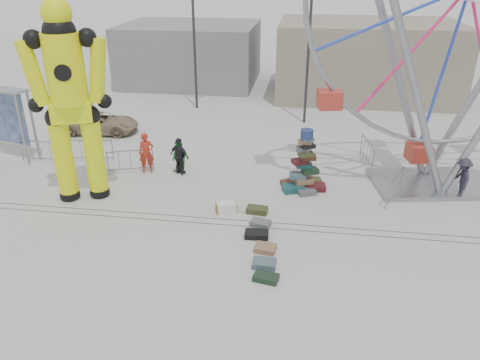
# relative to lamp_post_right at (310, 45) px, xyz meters

# --- Properties ---
(ground) EXTENTS (90.00, 90.00, 0.00)m
(ground) POSITION_rel_lamp_post_right_xyz_m (-3.09, -13.00, -4.48)
(ground) COLOR #9E9E99
(ground) RESTS_ON ground
(track_line_near) EXTENTS (40.00, 0.04, 0.01)m
(track_line_near) POSITION_rel_lamp_post_right_xyz_m (-3.09, -12.40, -4.48)
(track_line_near) COLOR #47443F
(track_line_near) RESTS_ON ground
(track_line_far) EXTENTS (40.00, 0.04, 0.01)m
(track_line_far) POSITION_rel_lamp_post_right_xyz_m (-3.09, -12.00, -4.48)
(track_line_far) COLOR #47443F
(track_line_far) RESTS_ON ground
(building_right) EXTENTS (12.00, 8.00, 5.00)m
(building_right) POSITION_rel_lamp_post_right_xyz_m (3.91, 7.00, -1.98)
(building_right) COLOR gray
(building_right) RESTS_ON ground
(building_left) EXTENTS (10.00, 8.00, 4.40)m
(building_left) POSITION_rel_lamp_post_right_xyz_m (-9.09, 9.00, -2.28)
(building_left) COLOR gray
(building_left) RESTS_ON ground
(lamp_post_right) EXTENTS (1.41, 0.25, 8.00)m
(lamp_post_right) POSITION_rel_lamp_post_right_xyz_m (0.00, 0.00, 0.00)
(lamp_post_right) COLOR #2D2D30
(lamp_post_right) RESTS_ON ground
(lamp_post_left) EXTENTS (1.41, 0.25, 8.00)m
(lamp_post_left) POSITION_rel_lamp_post_right_xyz_m (-7.00, 2.00, 0.00)
(lamp_post_left) COLOR #2D2D30
(lamp_post_left) RESTS_ON ground
(suitcase_tower) EXTENTS (1.97, 1.71, 2.64)m
(suitcase_tower) POSITION_rel_lamp_post_right_xyz_m (0.02, -8.95, -3.74)
(suitcase_tower) COLOR #1A4D4E
(suitcase_tower) RESTS_ON ground
(crash_test_dummy) EXTENTS (3.11, 1.61, 7.92)m
(crash_test_dummy) POSITION_rel_lamp_post_right_xyz_m (-8.78, -11.00, -0.31)
(crash_test_dummy) COLOR black
(crash_test_dummy) RESTS_ON ground
(ferris_wheel) EXTENTS (11.94, 3.82, 14.04)m
(ferris_wheel) POSITION_rel_lamp_post_right_xyz_m (5.51, -7.87, 2.43)
(ferris_wheel) COLOR gray
(ferris_wheel) RESTS_ON ground
(steamer_trunk) EXTENTS (0.90, 0.70, 0.37)m
(steamer_trunk) POSITION_rel_lamp_post_right_xyz_m (-2.86, -11.39, -4.30)
(steamer_trunk) COLOR silver
(steamer_trunk) RESTS_ON ground
(row_case_0) EXTENTS (0.84, 0.54, 0.23)m
(row_case_0) POSITION_rel_lamp_post_right_xyz_m (-1.67, -11.32, -4.37)
(row_case_0) COLOR #3B3E1F
(row_case_0) RESTS_ON ground
(row_case_1) EXTENTS (0.80, 0.63, 0.20)m
(row_case_1) POSITION_rel_lamp_post_right_xyz_m (-1.44, -12.27, -4.38)
(row_case_1) COLOR #5B5E63
(row_case_1) RESTS_ON ground
(row_case_2) EXTENTS (0.85, 0.54, 0.21)m
(row_case_2) POSITION_rel_lamp_post_right_xyz_m (-1.50, -13.05, -4.38)
(row_case_2) COLOR black
(row_case_2) RESTS_ON ground
(row_case_3) EXTENTS (0.77, 0.63, 0.19)m
(row_case_3) POSITION_rel_lamp_post_right_xyz_m (-1.12, -13.86, -4.38)
(row_case_3) COLOR #8F6849
(row_case_3) RESTS_ON ground
(row_case_4) EXTENTS (0.76, 0.54, 0.21)m
(row_case_4) POSITION_rel_lamp_post_right_xyz_m (-1.07, -14.74, -4.38)
(row_case_4) COLOR #496068
(row_case_4) RESTS_ON ground
(row_case_5) EXTENTS (0.83, 0.58, 0.18)m
(row_case_5) POSITION_rel_lamp_post_right_xyz_m (-0.95, -15.43, -4.39)
(row_case_5) COLOR #1A2F1D
(row_case_5) RESTS_ON ground
(barricade_dummy_a) EXTENTS (2.00, 0.17, 1.10)m
(barricade_dummy_a) POSITION_rel_lamp_post_right_xyz_m (-12.43, -7.85, -3.93)
(barricade_dummy_a) COLOR gray
(barricade_dummy_a) RESTS_ON ground
(barricade_dummy_b) EXTENTS (1.99, 0.44, 1.10)m
(barricade_dummy_b) POSITION_rel_lamp_post_right_xyz_m (-10.07, -7.41, -3.93)
(barricade_dummy_b) COLOR gray
(barricade_dummy_b) RESTS_ON ground
(barricade_dummy_c) EXTENTS (1.91, 0.79, 1.10)m
(barricade_dummy_c) POSITION_rel_lamp_post_right_xyz_m (-7.76, -8.39, -3.93)
(barricade_dummy_c) COLOR gray
(barricade_dummy_c) RESTS_ON ground
(barricade_wheel_front) EXTENTS (0.95, 1.85, 1.10)m
(barricade_wheel_front) POSITION_rel_lamp_post_right_xyz_m (3.68, -9.42, -3.93)
(barricade_wheel_front) COLOR gray
(barricade_wheel_front) RESTS_ON ground
(barricade_wheel_back) EXTENTS (0.45, 1.99, 1.10)m
(barricade_wheel_back) POSITION_rel_lamp_post_right_xyz_m (2.96, -5.66, -3.93)
(barricade_wheel_back) COLOR gray
(barricade_wheel_back) RESTS_ON ground
(pedestrian_red) EXTENTS (0.79, 0.65, 1.86)m
(pedestrian_red) POSITION_rel_lamp_post_right_xyz_m (-7.03, -8.26, -3.55)
(pedestrian_red) COLOR #A62917
(pedestrian_red) RESTS_ON ground
(pedestrian_green) EXTENTS (0.97, 0.95, 1.58)m
(pedestrian_green) POSITION_rel_lamp_post_right_xyz_m (-5.51, -8.24, -3.69)
(pedestrian_green) COLOR #175C22
(pedestrian_green) RESTS_ON ground
(pedestrian_black) EXTENTS (1.09, 0.80, 1.71)m
(pedestrian_black) POSITION_rel_lamp_post_right_xyz_m (-5.50, -8.23, -3.63)
(pedestrian_black) COLOR black
(pedestrian_black) RESTS_ON ground
(pedestrian_grey) EXTENTS (0.67, 1.12, 1.69)m
(pedestrian_grey) POSITION_rel_lamp_post_right_xyz_m (6.35, -8.81, -3.63)
(pedestrian_grey) COLOR #24232E
(pedestrian_grey) RESTS_ON ground
(parked_suv) EXTENTS (4.20, 2.16, 1.13)m
(parked_suv) POSITION_rel_lamp_post_right_xyz_m (-11.29, -3.45, -3.91)
(parked_suv) COLOR #967D60
(parked_suv) RESTS_ON ground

